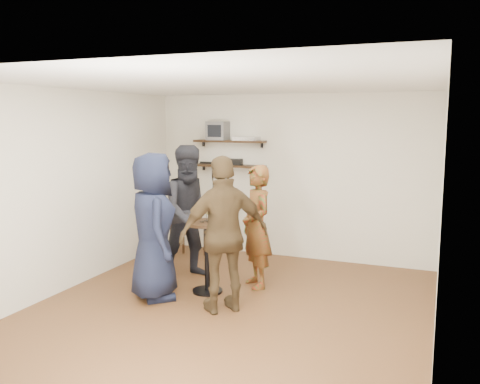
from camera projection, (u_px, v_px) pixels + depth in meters
name	position (u px, v px, depth m)	size (l,w,h in m)	color
room	(229.00, 200.00, 5.76)	(4.58, 5.08, 2.68)	#492A17
shelf_upper	(229.00, 141.00, 8.23)	(1.20, 0.25, 0.04)	black
shelf_lower	(230.00, 166.00, 8.29)	(1.20, 0.25, 0.04)	black
crt_monitor	(218.00, 131.00, 8.28)	(0.32, 0.30, 0.30)	#59595B
dvd_deck	(246.00, 139.00, 8.12)	(0.40, 0.24, 0.06)	silver
radio	(236.00, 162.00, 8.24)	(0.22, 0.10, 0.10)	black
power_strip	(208.00, 163.00, 8.48)	(0.30, 0.05, 0.03)	black
side_table	(188.00, 227.00, 8.10)	(0.60, 0.60, 0.59)	black
vase_lilies	(188.00, 202.00, 8.04)	(0.19, 0.20, 0.99)	white
drinks_table	(207.00, 247.00, 6.47)	(0.51, 0.51, 0.92)	black
wine_glass_fl	(202.00, 211.00, 6.38)	(0.07, 0.07, 0.21)	silver
wine_glass_fr	(211.00, 212.00, 6.34)	(0.07, 0.07, 0.20)	silver
wine_glass_bl	(206.00, 210.00, 6.46)	(0.07, 0.07, 0.21)	silver
wine_glass_br	(209.00, 211.00, 6.39)	(0.07, 0.07, 0.21)	silver
person_plaid	(257.00, 227.00, 6.67)	(0.59, 0.39, 1.62)	#A51C12
person_dark	(192.00, 212.00, 7.04)	(0.90, 0.70, 1.86)	black
person_navy	(153.00, 226.00, 6.22)	(0.89, 0.58, 1.81)	black
person_brown	(225.00, 235.00, 5.79)	(1.06, 0.44, 1.81)	#42301C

